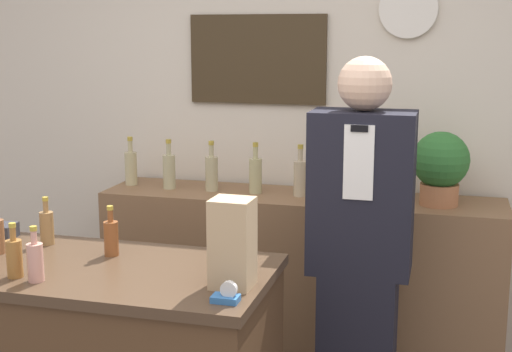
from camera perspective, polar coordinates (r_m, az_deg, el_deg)
back_wall at (r=3.99m, az=3.10°, el=4.52°), size 5.20×0.09×2.70m
back_shelf at (r=3.89m, az=3.43°, el=-8.69°), size 2.10×0.46×0.99m
shopkeeper at (r=3.16m, az=8.29°, el=-6.50°), size 0.44×0.28×1.74m
potted_plant at (r=3.62m, az=14.55°, el=0.86°), size 0.28×0.28×0.37m
paper_bag at (r=2.46m, az=-1.90°, el=-5.39°), size 0.15×0.13×0.31m
tape_dispenser at (r=2.37m, az=-2.36°, el=-9.53°), size 0.09×0.06×0.07m
counter_bottle_2 at (r=3.09m, az=-16.39°, el=-3.90°), size 0.06×0.06×0.20m
counter_bottle_3 at (r=2.72m, az=-18.77°, el=-6.15°), size 0.06×0.06×0.20m
counter_bottle_4 at (r=2.65m, az=-17.24°, el=-6.49°), size 0.06×0.06×0.20m
counter_bottle_5 at (r=2.88m, az=-11.51°, el=-4.80°), size 0.06×0.06×0.20m
shelf_bottle_0 at (r=4.06m, az=-9.98°, el=0.72°), size 0.07×0.07×0.27m
shelf_bottle_1 at (r=3.93m, az=-6.96°, el=0.47°), size 0.07×0.07×0.27m
shelf_bottle_2 at (r=3.85m, az=-3.57°, el=0.31°), size 0.07×0.07×0.27m
shelf_bottle_3 at (r=3.79m, az=-0.04°, el=0.15°), size 0.07×0.07×0.27m
shelf_bottle_4 at (r=3.73m, az=3.55°, el=-0.06°), size 0.07×0.07×0.27m
shelf_bottle_5 at (r=3.71m, az=7.31°, el=-0.18°), size 0.07×0.07×0.27m
shelf_bottle_6 at (r=3.68m, az=11.05°, el=-0.40°), size 0.07×0.07×0.27m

